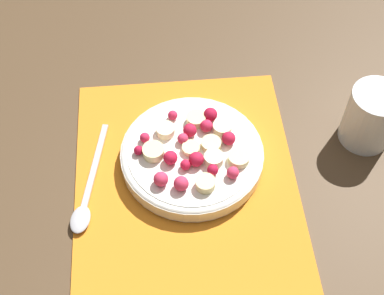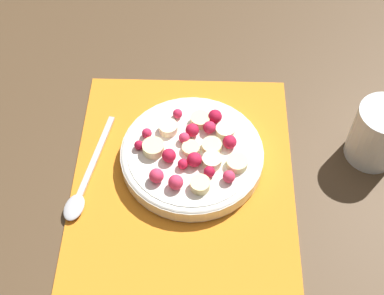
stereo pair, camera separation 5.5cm
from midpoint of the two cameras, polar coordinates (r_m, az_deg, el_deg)
name	(u,v)px [view 2 (the right image)]	position (r m, az deg, el deg)	size (l,w,h in m)	color
ground_plane	(182,204)	(0.78, 0.97, -6.12)	(3.00, 3.00, 0.00)	#4C3823
placemat	(182,203)	(0.77, 0.98, -6.01)	(0.48, 0.33, 0.01)	orange
fruit_bowl	(192,154)	(0.80, 2.00, -0.78)	(0.21, 0.21, 0.05)	silver
spoon	(82,188)	(0.79, -9.66, -4.34)	(0.19, 0.06, 0.01)	#B2B2B7
drinking_glass	(378,134)	(0.84, 21.02, 1.29)	(0.08, 0.08, 0.10)	white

